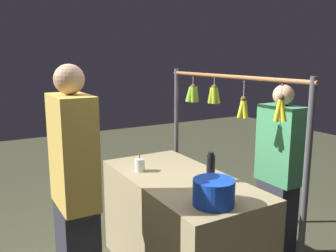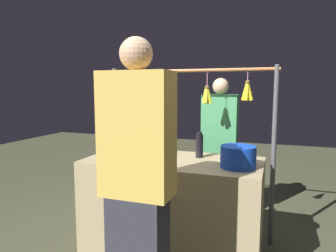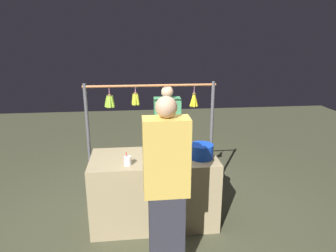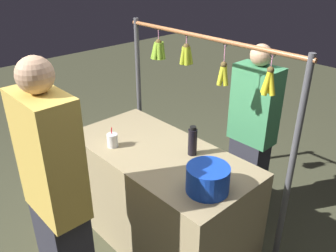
{
  "view_description": "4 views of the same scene",
  "coord_description": "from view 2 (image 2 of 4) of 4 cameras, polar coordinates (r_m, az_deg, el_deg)",
  "views": [
    {
      "loc": [
        -2.28,
        1.43,
        1.8
      ],
      "look_at": [
        0.19,
        0.0,
        1.24
      ],
      "focal_mm": 38.1,
      "sensor_mm": 36.0,
      "label": 1
    },
    {
      "loc": [
        -0.82,
        2.45,
        1.46
      ],
      "look_at": [
        0.05,
        0.0,
        1.15
      ],
      "focal_mm": 32.69,
      "sensor_mm": 36.0,
      "label": 2
    },
    {
      "loc": [
        0.2,
        3.39,
        2.25
      ],
      "look_at": [
        -0.17,
        0.0,
        1.24
      ],
      "focal_mm": 32.75,
      "sensor_mm": 36.0,
      "label": 3
    },
    {
      "loc": [
        -1.7,
        1.49,
        2.19
      ],
      "look_at": [
        -0.1,
        0.0,
        1.11
      ],
      "focal_mm": 37.37,
      "sensor_mm": 36.0,
      "label": 4
    }
  ],
  "objects": [
    {
      "name": "drink_cup",
      "position": [
        2.57,
        -6.96,
        -5.55
      ],
      "size": [
        0.08,
        0.08,
        0.15
      ],
      "color": "silver",
      "rests_on": "market_counter"
    },
    {
      "name": "water_bottle",
      "position": [
        2.73,
        5.88,
        -3.62
      ],
      "size": [
        0.07,
        0.07,
        0.23
      ],
      "color": "black",
      "rests_on": "market_counter"
    },
    {
      "name": "market_counter",
      "position": [
        2.79,
        0.96,
        -14.85
      ],
      "size": [
        1.5,
        0.74,
        0.86
      ],
      "primitive_type": "cube",
      "color": "tan",
      "rests_on": "ground"
    },
    {
      "name": "blue_bucket",
      "position": [
        2.43,
        12.95,
        -5.63
      ],
      "size": [
        0.27,
        0.27,
        0.17
      ],
      "primitive_type": "cylinder",
      "color": "blue",
      "rests_on": "market_counter"
    },
    {
      "name": "display_rack",
      "position": [
        3.05,
        3.15,
        1.46
      ],
      "size": [
        1.69,
        0.13,
        1.68
      ],
      "color": "#4C4C51",
      "rests_on": "ground"
    },
    {
      "name": "customer_person",
      "position": [
        1.87,
        -5.66,
        -11.7
      ],
      "size": [
        0.42,
        0.23,
        1.76
      ],
      "color": "#2D2D38",
      "rests_on": "ground"
    },
    {
      "name": "vendor_person",
      "position": [
        3.4,
        9.54,
        -4.75
      ],
      "size": [
        0.37,
        0.2,
        1.58
      ],
      "color": "#2D2D38",
      "rests_on": "ground"
    }
  ]
}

